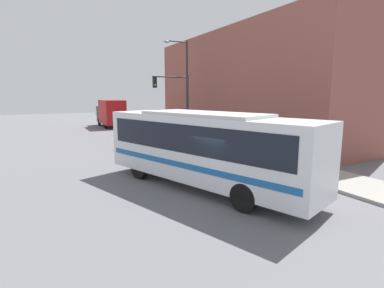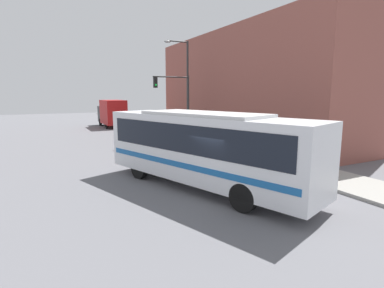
% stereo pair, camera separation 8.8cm
% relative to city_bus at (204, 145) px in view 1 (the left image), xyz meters
% --- Properties ---
extents(ground_plane, '(120.00, 120.00, 0.00)m').
position_rel_city_bus_xyz_m(ground_plane, '(0.18, -1.17, -1.93)').
color(ground_plane, slate).
extents(sidewalk, '(3.01, 70.00, 0.14)m').
position_rel_city_bus_xyz_m(sidewalk, '(6.19, 18.83, -1.86)').
color(sidewalk, gray).
rests_on(sidewalk, ground_plane).
extents(building_facade, '(6.00, 23.04, 9.50)m').
position_rel_city_bus_xyz_m(building_facade, '(10.69, 11.35, 2.82)').
color(building_facade, brown).
rests_on(building_facade, ground_plane).
extents(city_bus, '(5.65, 10.67, 3.33)m').
position_rel_city_bus_xyz_m(city_bus, '(0.00, 0.00, 0.00)').
color(city_bus, silver).
rests_on(city_bus, ground_plane).
extents(delivery_truck, '(2.38, 6.70, 3.36)m').
position_rel_city_bus_xyz_m(delivery_truck, '(2.04, 27.08, -0.13)').
color(delivery_truck, '#B21919').
rests_on(delivery_truck, ground_plane).
extents(fire_hydrant, '(0.25, 0.34, 0.77)m').
position_rel_city_bus_xyz_m(fire_hydrant, '(5.28, 2.99, -1.41)').
color(fire_hydrant, gold).
rests_on(fire_hydrant, sidewalk).
extents(traffic_light_pole, '(3.28, 0.35, 5.52)m').
position_rel_city_bus_xyz_m(traffic_light_pole, '(4.34, 12.30, 1.98)').
color(traffic_light_pole, '#2D2D2D').
rests_on(traffic_light_pole, sidewalk).
extents(parking_meter, '(0.14, 0.14, 1.37)m').
position_rel_city_bus_xyz_m(parking_meter, '(5.28, 8.95, -0.87)').
color(parking_meter, '#2D2D2D').
rests_on(parking_meter, sidewalk).
extents(street_lamp, '(2.23, 0.28, 8.41)m').
position_rel_city_bus_xyz_m(street_lamp, '(5.29, 12.64, 3.08)').
color(street_lamp, '#2D2D2D').
rests_on(street_lamp, sidewalk).
extents(pedestrian_near_corner, '(0.34, 0.34, 1.80)m').
position_rel_city_bus_xyz_m(pedestrian_near_corner, '(6.59, 5.77, -0.87)').
color(pedestrian_near_corner, '#47382D').
rests_on(pedestrian_near_corner, sidewalk).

